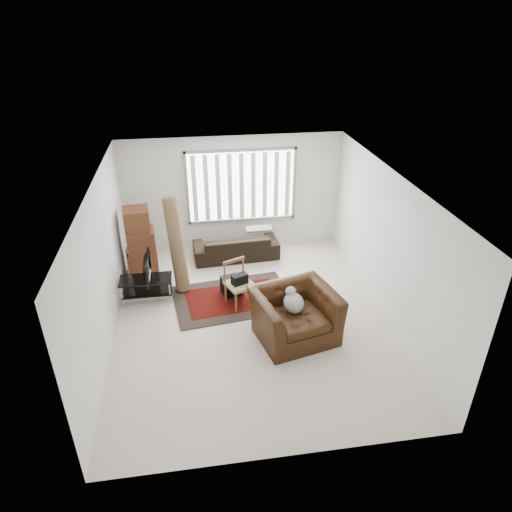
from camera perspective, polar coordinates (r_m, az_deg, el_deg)
The scene contains 11 objects.
room at distance 8.17m, azimuth -0.89°, elevation 4.20°, with size 6.00×6.02×2.71m.
persian_rug at distance 9.19m, azimuth -2.94°, elevation -5.32°, with size 2.47×1.81×0.02m.
tv_stand at distance 9.21m, azimuth -13.56°, elevation -3.49°, with size 1.01×0.45×0.50m.
tv at distance 9.02m, azimuth -13.83°, elevation -1.48°, with size 0.82×0.11×0.47m, color black.
subwoofer at distance 9.25m, azimuth -3.14°, elevation -3.70°, with size 0.35×0.35×0.35m, color black.
moving_boxes at distance 9.97m, azimuth -14.20°, elevation 1.36°, with size 0.68×0.63×1.53m.
white_flatpack at distance 10.08m, azimuth -14.35°, elevation -0.80°, with size 0.51×0.07×0.65m, color silver.
rolled_rug at distance 9.22m, azimuth -9.92°, elevation 1.36°, with size 0.29×0.29×1.93m, color brown.
sofa at distance 10.50m, azimuth -2.54°, elevation 1.66°, with size 1.94×0.84×0.74m, color black.
side_chair at distance 8.78m, azimuth -2.12°, elevation -3.26°, with size 0.64×0.64×0.91m.
armchair at distance 7.98m, azimuth 4.89°, elevation -6.97°, with size 1.61×1.48×1.01m.
Camera 1 is at (-0.96, -6.85, 5.16)m, focal length 32.00 mm.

